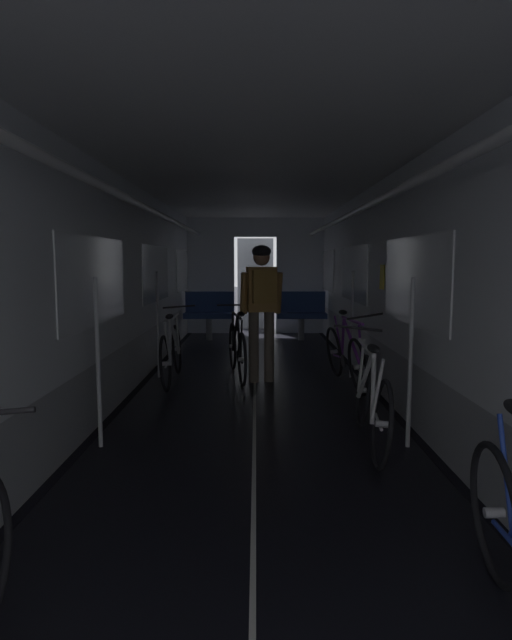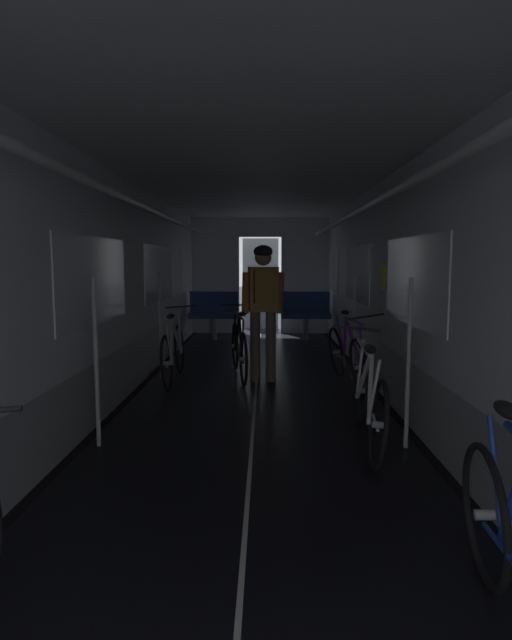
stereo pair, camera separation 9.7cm
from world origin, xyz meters
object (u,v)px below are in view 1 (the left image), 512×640
Objects in this scene: bench_seat_far_right at (302,311)px; bicycle_white at (372,400)px; bicycle_silver at (173,352)px; bicycle_black_in_aisle at (238,349)px; person_cyclist_aisle at (263,298)px; bicycle_purple at (347,355)px; bench_seat_far_left at (210,311)px.

bench_seat_far_right is 0.58× the size of bicycle_white.
bicycle_silver is 1.01× the size of bicycle_black_in_aisle.
bicycle_silver is at bearing 179.62° from person_cyclist_aisle.
bench_seat_far_right is at bearing 71.45° from bicycle_black_in_aisle.
bench_seat_far_right is at bearing 77.45° from person_cyclist_aisle.
bench_seat_far_right is 3.82m from bicycle_purple.
person_cyclist_aisle is at bearing -39.43° from bicycle_black_in_aisle.
bench_seat_far_left is 3.44m from bicycle_black_in_aisle.
bicycle_silver is 2.19m from bicycle_purple.
bicycle_purple is 1.25m from person_cyclist_aisle.
bicycle_white is (2.03, -2.28, -0.00)m from bicycle_silver.
bench_seat_far_left is 0.59× the size of bicycle_black_in_aisle.
bench_seat_far_left is 0.58× the size of bicycle_purple.
bicycle_black_in_aisle is at bearing 115.38° from bicycle_white.
bench_seat_far_right is at bearing 61.70° from bicycle_silver.
bicycle_purple is at bearing -9.35° from person_cyclist_aisle.
bicycle_black_in_aisle is at bearing 162.20° from bicycle_purple.
bench_seat_far_left is 1.00× the size of bench_seat_far_right.
bicycle_purple is at bearing -17.80° from bicycle_black_in_aisle.
person_cyclist_aisle reaches higher than bicycle_silver.
bench_seat_far_right is (1.80, 0.00, 0.00)m from bench_seat_far_left.
bench_seat_far_left is 6.21m from bicycle_white.
bicycle_silver reaches higher than bicycle_black_in_aisle.
bicycle_purple is (2.02, -3.81, -0.19)m from bench_seat_far_left.
bicycle_black_in_aisle is (0.82, 0.26, 0.00)m from bicycle_silver.
bicycle_purple reaches higher than bench_seat_far_left.
person_cyclist_aisle is at bearing 111.20° from bicycle_white.
bench_seat_far_right is 5.92m from bicycle_white.
bicycle_purple reaches higher than bicycle_white.
person_cyclist_aisle is (1.15, -0.01, 0.69)m from bicycle_silver.
bicycle_purple reaches higher than bicycle_silver.
bench_seat_far_right is 0.58× the size of bicycle_purple.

